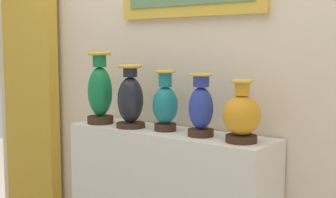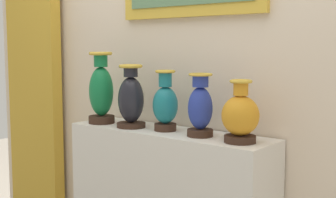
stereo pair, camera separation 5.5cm
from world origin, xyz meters
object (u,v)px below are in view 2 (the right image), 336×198
(vase_emerald, at_px, (101,91))
(vase_teal, at_px, (165,104))
(vase_cobalt, at_px, (200,108))
(vase_onyx, at_px, (131,99))
(vase_amber, at_px, (240,116))

(vase_emerald, bearing_deg, vase_teal, 5.32)
(vase_emerald, xyz_separation_m, vase_cobalt, (0.67, 0.03, -0.04))
(vase_teal, xyz_separation_m, vase_cobalt, (0.23, -0.01, 0.00))
(vase_teal, bearing_deg, vase_onyx, -170.02)
(vase_emerald, height_order, vase_amber, vase_emerald)
(vase_emerald, bearing_deg, vase_cobalt, 2.30)
(vase_amber, bearing_deg, vase_cobalt, 177.97)
(vase_cobalt, bearing_deg, vase_emerald, -177.70)
(vase_teal, height_order, vase_amber, vase_teal)
(vase_cobalt, xyz_separation_m, vase_amber, (0.23, -0.01, -0.02))
(vase_emerald, xyz_separation_m, vase_amber, (0.89, 0.02, -0.06))
(vase_amber, bearing_deg, vase_teal, 177.24)
(vase_teal, height_order, vase_cobalt, vase_teal)
(vase_emerald, bearing_deg, vase_onyx, 0.99)
(vase_emerald, distance_m, vase_amber, 0.90)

